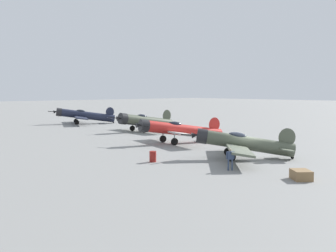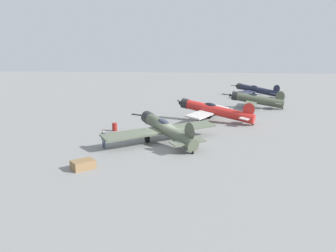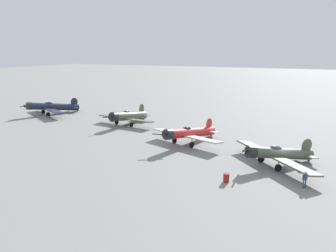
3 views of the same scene
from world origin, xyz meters
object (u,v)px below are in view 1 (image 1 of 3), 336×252
airplane_outer_stand (83,115)px  ground_crew_mechanic (230,157)px  airplane_mid_apron (179,130)px  airplane_far_line (144,121)px  equipment_crate (301,175)px  airplane_foreground (241,143)px  fuel_drum (153,157)px

airplane_outer_stand → ground_crew_mechanic: size_ratio=7.14×
airplane_mid_apron → airplane_outer_stand: airplane_outer_stand is taller
airplane_far_line → ground_crew_mechanic: (15.71, 29.03, -0.46)m
airplane_mid_apron → ground_crew_mechanic: 17.83m
airplane_mid_apron → equipment_crate: 22.52m
airplane_far_line → airplane_mid_apron: bearing=72.7°
equipment_crate → airplane_foreground: bearing=-117.4°
airplane_mid_apron → fuel_drum: size_ratio=11.89×
airplane_mid_apron → ground_crew_mechanic: airplane_mid_apron is taller
airplane_mid_apron → airplane_far_line: size_ratio=1.01×
airplane_mid_apron → ground_crew_mechanic: size_ratio=6.54×
airplane_far_line → fuel_drum: (17.42, 21.99, -1.02)m
airplane_far_line → airplane_foreground: bearing=75.6°
airplane_mid_apron → airplane_far_line: bearing=-97.0°
airplane_mid_apron → equipment_crate: size_ratio=5.53×
airplane_foreground → airplane_outer_stand: bearing=-59.3°
airplane_outer_stand → equipment_crate: 55.95m
airplane_outer_stand → ground_crew_mechanic: (17.26, 47.85, -0.49)m
airplane_far_line → fuel_drum: 28.07m
airplane_mid_apron → equipment_crate: airplane_mid_apron is taller
airplane_outer_stand → fuel_drum: (18.97, 40.81, -1.05)m
airplane_mid_apron → airplane_far_line: (-6.41, -13.83, -0.04)m
airplane_foreground → airplane_outer_stand: size_ratio=0.86×
airplane_foreground → airplane_far_line: bearing=-66.3°
airplane_foreground → fuel_drum: (6.95, -3.98, -0.96)m
airplane_mid_apron → equipment_crate: (8.56, 20.80, -1.18)m
airplane_outer_stand → airplane_far_line: bearing=113.2°
airplane_foreground → equipment_crate: size_ratio=5.18×
airplane_mid_apron → fuel_drum: airplane_mid_apron is taller
airplane_foreground → equipment_crate: bearing=108.3°
airplane_foreground → ground_crew_mechanic: (5.24, 3.07, -0.41)m
airplane_foreground → ground_crew_mechanic: bearing=76.1°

